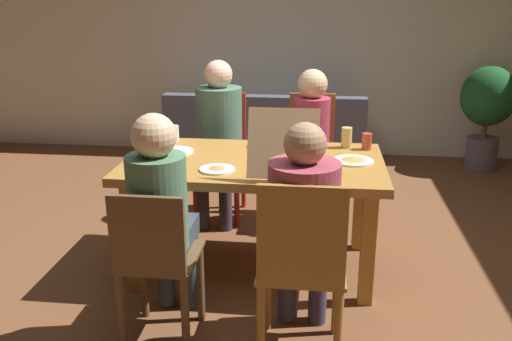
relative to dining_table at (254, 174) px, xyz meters
name	(u,v)px	position (x,y,z in m)	size (l,w,h in m)	color
ground_plane	(254,267)	(0.00, 0.00, -0.66)	(20.00, 20.00, 0.00)	brown
back_wall	(286,23)	(0.00, 2.90, 0.79)	(7.26, 0.12, 2.89)	beige
dining_table	(254,174)	(0.00, 0.00, 0.00)	(1.63, 0.95, 0.75)	#A26F31
chair_0	(156,262)	(-0.38, -0.91, -0.18)	(0.38, 0.41, 0.87)	brown
person_0	(162,207)	(-0.38, -0.77, 0.06)	(0.30, 0.51, 1.22)	#343E49
chair_1	(222,151)	(-0.38, 0.97, -0.13)	(0.39, 0.46, 0.99)	red
person_1	(218,128)	(-0.38, 0.83, 0.10)	(0.36, 0.52, 1.27)	#372C3B
chair_2	(301,266)	(0.34, -0.96, -0.13)	(0.43, 0.40, 0.96)	#9B672F
person_2	(303,218)	(0.34, -0.83, 0.06)	(0.34, 0.49, 1.20)	#37334A
chair_3	(311,154)	(0.34, 0.95, -0.13)	(0.38, 0.43, 1.00)	#965830
person_3	(311,135)	(0.34, 0.81, 0.06)	(0.28, 0.46, 1.22)	#2D4137
pizza_box_0	(285,161)	(0.21, -0.18, 0.15)	(0.39, 0.52, 0.41)	tan
plate_0	(217,169)	(-0.19, -0.25, 0.11)	(0.21, 0.21, 0.03)	white
plate_1	(152,169)	(-0.58, -0.29, 0.11)	(0.26, 0.26, 0.03)	white
plate_2	(175,151)	(-0.54, 0.10, 0.10)	(0.25, 0.25, 0.01)	white
plate_3	(353,160)	(0.62, 0.03, 0.11)	(0.25, 0.25, 0.03)	white
drinking_glass_0	(367,141)	(0.72, 0.32, 0.15)	(0.07, 0.07, 0.11)	#BE4534
drinking_glass_1	(265,137)	(0.04, 0.31, 0.16)	(0.08, 0.08, 0.13)	#B74529
drinking_glass_2	(174,134)	(-0.62, 0.38, 0.15)	(0.07, 0.07, 0.11)	silver
drinking_glass_3	(347,138)	(0.59, 0.35, 0.17)	(0.07, 0.07, 0.14)	#D9C068
couch	(266,141)	(-0.14, 2.18, -0.36)	(1.97, 0.79, 0.81)	#464958
potted_plant	(487,106)	(2.08, 2.42, 0.01)	(0.55, 0.55, 1.07)	#594D5A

